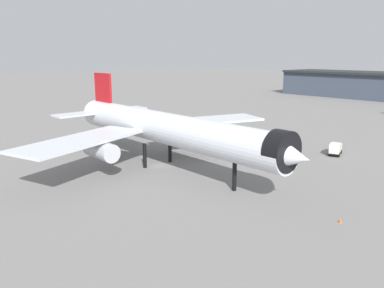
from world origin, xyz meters
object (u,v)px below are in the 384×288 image
airliner_near_gate (165,129)px  service_truck_front (335,148)px  baggage_tug_wing (192,127)px  traffic_cone_near_nose (340,221)px

airliner_near_gate → service_truck_front: 42.44m
service_truck_front → baggage_tug_wing: size_ratio=1.67×
baggage_tug_wing → traffic_cone_near_nose: (67.94, -25.65, -0.67)m
service_truck_front → baggage_tug_wing: 46.51m
airliner_near_gate → traffic_cone_near_nose: (39.10, 4.14, -8.16)m
traffic_cone_near_nose → service_truck_front: bearing=123.0°
airliner_near_gate → traffic_cone_near_nose: size_ratio=114.63×
airliner_near_gate → baggage_tug_wing: 42.13m
airliner_near_gate → traffic_cone_near_nose: 40.15m
service_truck_front → traffic_cone_near_nose: (22.22, -34.19, -1.29)m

